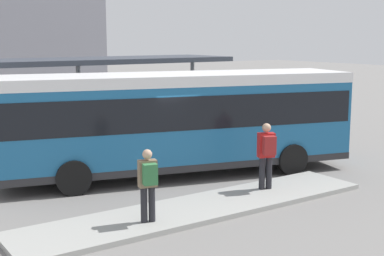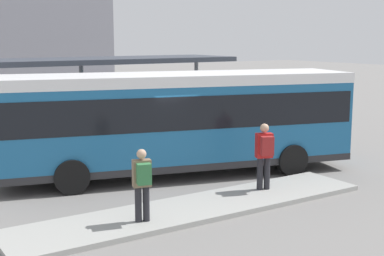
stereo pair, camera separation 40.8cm
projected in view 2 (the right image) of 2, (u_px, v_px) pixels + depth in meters
ground_plane at (178, 174)px, 15.98m from camera, size 120.00×120.00×0.00m
curb_island at (198, 208)px, 12.60m from camera, size 9.09×1.80×0.12m
city_bus at (178, 116)px, 15.69m from camera, size 10.60×5.01×3.00m
pedestrian_waiting at (142, 181)px, 11.32m from camera, size 0.43×0.47×1.59m
pedestrian_companion at (265, 152)px, 13.74m from camera, size 0.50×0.54×1.74m
bicycle_green at (300, 127)px, 22.32m from camera, size 0.48×1.64×0.71m
bicycle_black at (294, 124)px, 23.02m from camera, size 0.48×1.67×0.72m
bicycle_white at (286, 121)px, 23.69m from camera, size 0.48×1.75×0.75m
station_shelter at (81, 63)px, 19.21m from camera, size 11.68×3.13×3.29m
potted_planter_near_shelter at (239, 128)px, 20.04m from camera, size 0.84×0.84×1.33m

